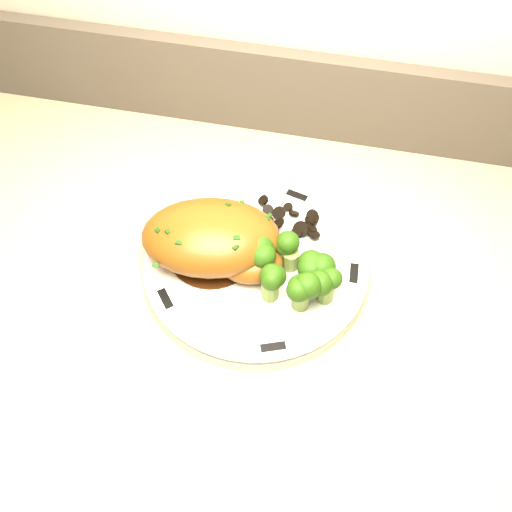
% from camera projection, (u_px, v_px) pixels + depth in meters
% --- Properties ---
extents(counter, '(2.26, 0.75, 1.10)m').
position_uv_depth(counter, '(341.00, 498.00, 1.04)').
color(counter, brown).
rests_on(counter, ground).
extents(plate, '(0.25, 0.25, 0.02)m').
position_uv_depth(plate, '(256.00, 266.00, 0.71)').
color(plate, white).
rests_on(plate, counter).
extents(rim_accent_0, '(0.01, 0.03, 0.00)m').
position_uv_depth(rim_accent_0, '(354.00, 273.00, 0.70)').
color(rim_accent_0, black).
rests_on(rim_accent_0, plate).
extents(rim_accent_1, '(0.03, 0.02, 0.00)m').
position_uv_depth(rim_accent_1, '(297.00, 195.00, 0.76)').
color(rim_accent_1, black).
rests_on(rim_accent_1, plate).
extents(rim_accent_2, '(0.02, 0.03, 0.00)m').
position_uv_depth(rim_accent_2, '(191.00, 208.00, 0.75)').
color(rim_accent_2, black).
rests_on(rim_accent_2, plate).
extents(rim_accent_3, '(0.02, 0.03, 0.00)m').
position_uv_depth(rim_accent_3, '(165.00, 299.00, 0.68)').
color(rim_accent_3, black).
rests_on(rim_accent_3, plate).
extents(rim_accent_4, '(0.03, 0.02, 0.00)m').
position_uv_depth(rim_accent_4, '(273.00, 347.00, 0.64)').
color(rim_accent_4, black).
rests_on(rim_accent_4, plate).
extents(gravy_pool, '(0.10, 0.10, 0.00)m').
position_uv_depth(gravy_pool, '(212.00, 253.00, 0.71)').
color(gravy_pool, '#3F1F0B').
rests_on(gravy_pool, plate).
extents(chicken_breast, '(0.17, 0.13, 0.06)m').
position_uv_depth(chicken_breast, '(215.00, 240.00, 0.69)').
color(chicken_breast, brown).
rests_on(chicken_breast, plate).
extents(mushroom_pile, '(0.07, 0.05, 0.02)m').
position_uv_depth(mushroom_pile, '(288.00, 220.00, 0.74)').
color(mushroom_pile, black).
rests_on(mushroom_pile, plate).
extents(broccoli_florets, '(0.10, 0.08, 0.04)m').
position_uv_depth(broccoli_florets, '(294.00, 273.00, 0.67)').
color(broccoli_florets, olive).
rests_on(broccoli_florets, plate).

